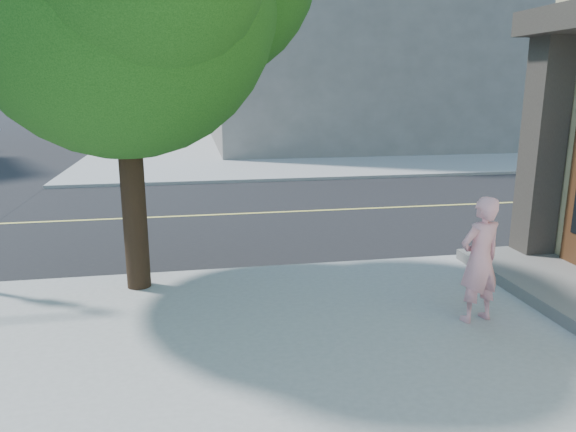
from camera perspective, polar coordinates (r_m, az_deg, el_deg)
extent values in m
cube|color=black|center=(14.29, -24.83, -0.61)|extent=(140.00, 9.00, 0.01)
cube|color=gray|center=(32.14, 7.68, 7.92)|extent=(29.00, 25.00, 0.12)
cube|color=slate|center=(9.22, 27.62, -7.02)|extent=(1.60, 4.00, 0.18)
cube|color=#35302B|center=(10.42, 25.37, 6.86)|extent=(0.55, 0.55, 4.20)
cube|color=slate|center=(32.85, 8.70, 20.35)|extent=(18.00, 16.00, 14.00)
imported|color=pink|center=(7.58, 19.65, -4.39)|extent=(0.70, 0.55, 1.71)
cylinder|color=black|center=(8.47, -16.24, 4.53)|extent=(0.37, 0.37, 3.67)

